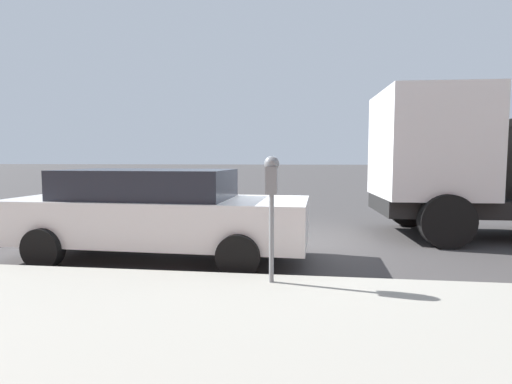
# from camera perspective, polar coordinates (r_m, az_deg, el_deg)

# --- Properties ---
(ground_plane) EXTENTS (220.00, 220.00, 0.00)m
(ground_plane) POSITION_cam_1_polar(r_m,az_deg,el_deg) (7.68, 0.27, -8.05)
(ground_plane) COLOR #3D3A3A
(parking_meter) EXTENTS (0.21, 0.19, 1.59)m
(parking_meter) POSITION_cam_1_polar(r_m,az_deg,el_deg) (4.94, 2.25, 0.83)
(parking_meter) COLOR gray
(parking_meter) RESTS_ON sidewalk
(car_white) EXTENTS (2.10, 5.03, 1.52)m
(car_white) POSITION_cam_1_polar(r_m,az_deg,el_deg) (6.98, -13.99, -2.76)
(car_white) COLOR silver
(car_white) RESTS_ON ground_plane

